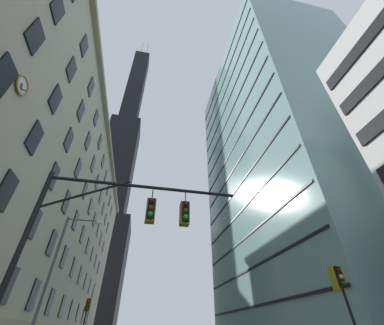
{
  "coord_description": "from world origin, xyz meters",
  "views": [
    {
      "loc": [
        -2.65,
        -6.05,
        1.37
      ],
      "look_at": [
        3.68,
        24.45,
        24.32
      ],
      "focal_mm": 21.85,
      "sensor_mm": 36.0,
      "label": 1
    }
  ],
  "objects_px": {
    "traffic_light_near_right": "(340,283)",
    "street_lamppost": "(59,266)",
    "traffic_light_far_left": "(87,308)",
    "traffic_signal_mast": "(121,223)"
  },
  "relations": [
    {
      "from": "traffic_light_near_right",
      "to": "street_lamppost",
      "type": "distance_m",
      "value": 16.09
    },
    {
      "from": "traffic_light_near_right",
      "to": "street_lamppost",
      "type": "bearing_deg",
      "value": 153.99
    },
    {
      "from": "traffic_light_far_left",
      "to": "street_lamppost",
      "type": "relative_size",
      "value": 0.47
    },
    {
      "from": "traffic_light_near_right",
      "to": "street_lamppost",
      "type": "height_order",
      "value": "street_lamppost"
    },
    {
      "from": "traffic_light_far_left",
      "to": "traffic_light_near_right",
      "type": "bearing_deg",
      "value": -48.2
    },
    {
      "from": "traffic_light_near_right",
      "to": "traffic_light_far_left",
      "type": "xyz_separation_m",
      "value": [
        -13.31,
        14.88,
        -0.07
      ]
    },
    {
      "from": "traffic_signal_mast",
      "to": "street_lamppost",
      "type": "xyz_separation_m",
      "value": [
        -4.22,
        8.12,
        -0.03
      ]
    },
    {
      "from": "traffic_light_near_right",
      "to": "traffic_light_far_left",
      "type": "relative_size",
      "value": 1.02
    },
    {
      "from": "traffic_light_far_left",
      "to": "street_lamppost",
      "type": "xyz_separation_m",
      "value": [
        -1.08,
        -7.87,
        1.73
      ]
    },
    {
      "from": "street_lamppost",
      "to": "traffic_signal_mast",
      "type": "bearing_deg",
      "value": -62.55
    }
  ]
}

